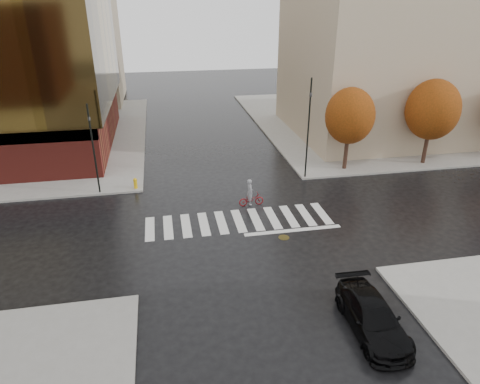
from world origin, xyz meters
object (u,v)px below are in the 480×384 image
object	(u,v)px
sedan	(372,317)
fire_hydrant	(135,183)
traffic_light_nw	(93,145)
cyclist	(251,197)
traffic_light_ne	(309,122)

from	to	relation	value
sedan	fire_hydrant	size ratio (longest dim) A/B	6.06
sedan	fire_hydrant	bearing A→B (deg)	123.12
sedan	traffic_light_nw	world-z (taller)	traffic_light_nw
sedan	cyclist	xyz separation A→B (m)	(-2.55, 12.50, -0.04)
traffic_light_ne	fire_hydrant	distance (m)	13.37
traffic_light_nw	traffic_light_ne	xyz separation A→B (m)	(15.30, -0.00, 0.79)
fire_hydrant	sedan	bearing A→B (deg)	-58.18
cyclist	traffic_light_nw	distance (m)	11.29
traffic_light_ne	fire_hydrant	size ratio (longest dim) A/B	9.59
cyclist	fire_hydrant	world-z (taller)	cyclist
sedan	traffic_light_ne	world-z (taller)	traffic_light_ne
traffic_light_nw	fire_hydrant	distance (m)	3.98
fire_hydrant	traffic_light_ne	bearing A→B (deg)	-0.90
sedan	cyclist	bearing A→B (deg)	102.81
cyclist	traffic_light_ne	world-z (taller)	traffic_light_ne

